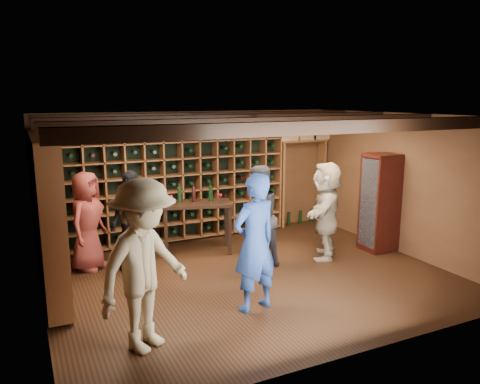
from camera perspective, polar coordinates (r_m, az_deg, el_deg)
name	(u,v)px	position (r m, az deg, el deg)	size (l,w,h in m)	color
ground	(251,277)	(7.46, 1.33, -10.30)	(6.00, 6.00, 0.00)	black
room_shell	(250,121)	(6.98, 1.23, 8.63)	(6.00, 6.00, 6.00)	brown
wine_rack_back	(172,183)	(9.04, -8.30, 1.07)	(4.65, 0.30, 2.20)	brown
wine_rack_left	(48,213)	(7.19, -22.41, -2.39)	(0.30, 2.65, 2.20)	brown
crate_shelf	(302,154)	(10.21, 7.62, 4.65)	(1.20, 0.32, 2.07)	brown
display_cabinet	(379,204)	(8.86, 16.64, -1.46)	(0.55, 0.50, 1.75)	#350E0A
man_blue_shirt	(255,243)	(6.09, 1.81, -6.21)	(0.67, 0.44, 1.84)	navy
man_grey_suit	(257,217)	(7.60, 2.14, -3.12)	(0.83, 0.65, 1.70)	black
guest_red_floral	(87,221)	(7.93, -18.14, -3.39)	(0.79, 0.51, 1.62)	maroon
guest_woman_black	(134,221)	(7.69, -12.83, -3.45)	(0.96, 0.40, 1.64)	black
guest_khaki	(144,266)	(5.25, -11.59, -8.82)	(1.25, 0.72, 1.93)	#9B8D6B
guest_beige	(326,210)	(8.24, 10.44, -2.20)	(1.57, 0.50, 1.69)	tan
tasting_table	(197,209)	(8.41, -5.29, -2.03)	(1.34, 0.93, 1.20)	black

